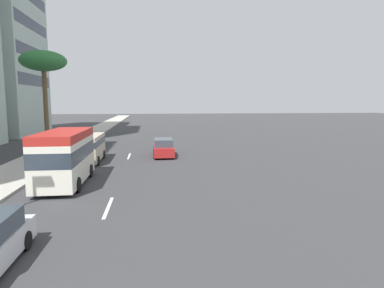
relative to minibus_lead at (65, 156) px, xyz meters
name	(u,v)px	position (x,y,z in m)	size (l,w,h in m)	color
ground_plane	(132,149)	(14.60, -3.07, -1.75)	(198.00, 198.00, 0.00)	#38383A
sidewalk_right	(59,150)	(14.60, 4.25, -1.68)	(162.00, 3.98, 0.15)	#B2ADA3
lane_stripe_mid	(108,207)	(-4.78, -3.07, -1.75)	(3.20, 0.16, 0.01)	silver
lane_stripe_far	(129,156)	(10.00, -3.07, -1.75)	(3.20, 0.16, 0.01)	silver
minibus_lead	(65,156)	(0.00, 0.00, 0.00)	(6.51, 2.40, 3.20)	silver
car_second	(163,148)	(9.76, -6.18, -1.00)	(4.69, 1.84, 1.59)	#A51E1E
van_third	(89,147)	(7.54, -0.01, -0.48)	(5.22, 2.05, 2.21)	beige
palm_tree	(43,63)	(12.80, 4.78, 6.76)	(4.20, 4.20, 9.49)	brown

